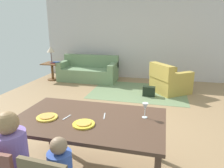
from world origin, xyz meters
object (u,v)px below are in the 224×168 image
object	(u,v)px
couch	(89,71)
book_upper	(56,62)
plate_near_man	(47,117)
side_table	(52,69)
table_lamp	(51,50)
person_man	(16,167)
armchair	(169,81)
wine_glass	(145,107)
dining_table	(89,123)
plate_near_child	(84,124)
handbag	(149,91)
book_lower	(56,63)

from	to	relation	value
couch	book_upper	world-z (taller)	couch
plate_near_man	couch	size ratio (longest dim) A/B	0.13
couch	side_table	world-z (taller)	couch
table_lamp	book_upper	world-z (taller)	table_lamp
person_man	armchair	xyz separation A→B (m)	(1.49, 4.37, -0.19)
wine_glass	plate_near_man	bearing A→B (deg)	-165.21
person_man	couch	xyz separation A→B (m)	(-1.13, 5.06, -0.21)
person_man	armchair	bearing A→B (deg)	71.17
side_table	wine_glass	bearing A→B (deg)	-48.39
dining_table	table_lamp	size ratio (longest dim) A/B	3.31
dining_table	plate_near_child	distance (m)	0.19
plate_near_child	table_lamp	bearing A→B (deg)	123.50
dining_table	armchair	size ratio (longest dim) A/B	1.49
book_upper	handbag	world-z (taller)	book_upper
person_man	side_table	bearing A→B (deg)	115.87
person_man	book_lower	world-z (taller)	person_man
wine_glass	person_man	xyz separation A→B (m)	(-1.14, -0.90, -0.38)
plate_near_man	armchair	bearing A→B (deg)	68.44
side_table	dining_table	bearing A→B (deg)	-55.35
plate_near_man	book_lower	distance (m)	4.68
dining_table	table_lamp	bearing A→B (deg)	124.65
dining_table	table_lamp	world-z (taller)	table_lamp
armchair	plate_near_child	bearing A→B (deg)	-104.59
person_man	couch	size ratio (longest dim) A/B	0.58
armchair	handbag	distance (m)	0.71
armchair	book_upper	xyz separation A→B (m)	(-3.63, 0.41, 0.30)
book_upper	handbag	size ratio (longest dim) A/B	0.69
plate_near_man	side_table	size ratio (longest dim) A/B	0.43
book_lower	dining_table	bearing A→B (deg)	-56.78
book_lower	handbag	distance (m)	3.27
side_table	handbag	world-z (taller)	side_table
couch	handbag	world-z (taller)	couch
table_lamp	side_table	bearing A→B (deg)	0.00
couch	book_upper	bearing A→B (deg)	-164.46
wine_glass	book_lower	distance (m)	5.07
plate_near_man	couch	world-z (taller)	couch
plate_near_man	book_upper	bearing A→B (deg)	117.13
wine_glass	couch	size ratio (longest dim) A/B	0.10
table_lamp	handbag	bearing A→B (deg)	-15.21
dining_table	book_lower	size ratio (longest dim) A/B	8.14
wine_glass	armchair	xyz separation A→B (m)	(0.35, 3.47, -0.57)
dining_table	side_table	distance (m)	4.97
table_lamp	plate_near_man	bearing A→B (deg)	-61.00
table_lamp	person_man	bearing A→B (deg)	-64.13
dining_table	wine_glass	distance (m)	0.70
book_lower	table_lamp	bearing A→B (deg)	164.50
person_man	book_lower	bearing A→B (deg)	114.32
dining_table	handbag	bearing A→B (deg)	81.26
wine_glass	couch	bearing A→B (deg)	118.57
couch	wine_glass	bearing A→B (deg)	-61.43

